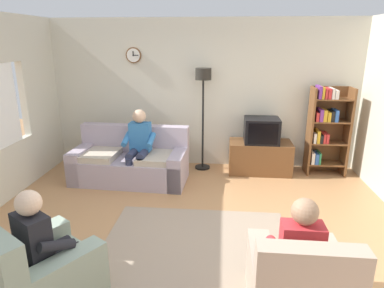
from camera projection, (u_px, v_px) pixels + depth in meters
The scene contains 13 objects.
ground_plane at pixel (189, 236), 4.17m from camera, with size 12.00×12.00×0.00m, color #B27F51.
back_wall_assembly at pixel (203, 94), 6.30m from camera, with size 6.20×0.17×2.70m.
couch at pixel (131, 163), 5.77m from camera, with size 1.94×0.98×0.90m.
tv_stand at pixel (260, 157), 6.14m from camera, with size 1.10×0.56×0.57m.
tv at pixel (262, 130), 5.96m from camera, with size 0.60×0.49×0.44m.
bookshelf at pixel (326, 127), 5.94m from camera, with size 0.68×0.36×1.58m.
floor_lamp at pixel (203, 91), 5.98m from camera, with size 0.28×0.28×1.85m.
armchair_near_window at pixel (39, 276), 3.04m from camera, with size 1.15×1.18×0.90m.
armchair_near_bookshelf at pixel (297, 287), 2.90m from camera, with size 0.81×0.88×0.90m.
area_rug at pixel (197, 244), 4.00m from camera, with size 2.20×1.70×0.01m, color gray.
person_on_couch at pixel (139, 143), 5.54m from camera, with size 0.53×0.55×1.24m.
person_in_left_armchair at pixel (44, 241), 3.01m from camera, with size 0.61×0.64×1.12m.
person_in_right_armchair at pixel (298, 249), 2.89m from camera, with size 0.51×0.54×1.12m.
Camera 1 is at (0.36, -3.63, 2.31)m, focal length 31.72 mm.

